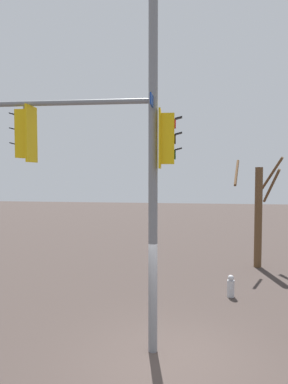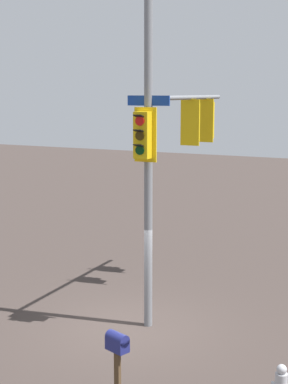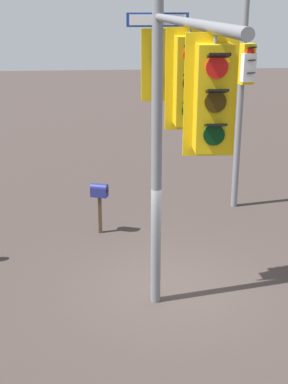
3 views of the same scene
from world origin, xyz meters
TOP-DOWN VIEW (x-y plane):
  - ground_plane at (0.00, 0.00)m, footprint 80.00×80.00m
  - main_signal_pole_assembly at (0.18, 1.63)m, footprint 3.78×6.01m
  - fire_hydrant at (4.25, -1.77)m, footprint 0.38×0.24m
  - bare_tree_behind_pole at (8.24, -3.34)m, footprint 1.91×2.11m

SIDE VIEW (x-z plane):
  - ground_plane at x=0.00m, z-range 0.00..0.00m
  - fire_hydrant at x=4.25m, z-range -0.02..0.71m
  - bare_tree_behind_pole at x=8.24m, z-range 0.03..4.80m
  - main_signal_pole_assembly at x=0.18m, z-range 0.47..9.97m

